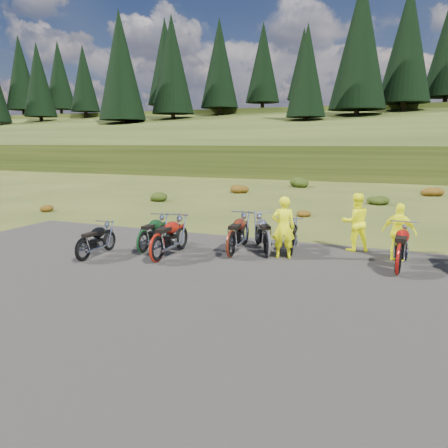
% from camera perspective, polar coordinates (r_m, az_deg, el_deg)
% --- Properties ---
extents(ground, '(300.00, 300.00, 0.00)m').
position_cam_1_polar(ground, '(11.19, 2.04, -6.48)').
color(ground, '#3A4617').
rests_on(ground, ground).
extents(gravel_pad, '(20.00, 12.00, 0.04)m').
position_cam_1_polar(gravel_pad, '(9.44, -2.22, -9.80)').
color(gravel_pad, black).
rests_on(gravel_pad, ground).
extents(hill_slope, '(300.00, 45.97, 9.37)m').
position_cam_1_polar(hill_slope, '(60.24, 18.82, 6.97)').
color(hill_slope, '#243612').
rests_on(hill_slope, ground).
extents(hill_plateau, '(300.00, 90.00, 9.17)m').
position_cam_1_polar(hill_plateau, '(120.14, 20.68, 8.43)').
color(hill_plateau, '#243612').
rests_on(hill_plateau, ground).
extents(conifer_9, '(7.48, 7.48, 19.00)m').
position_cam_1_polar(conifer_9, '(118.29, -25.04, 17.47)').
color(conifer_9, black).
rests_on(conifer_9, ground).
extents(conifer_10, '(7.04, 7.04, 18.00)m').
position_cam_1_polar(conifer_10, '(118.39, -20.74, 17.72)').
color(conifer_10, black).
rests_on(conifer_10, ground).
extents(conifer_12, '(6.16, 6.16, 16.00)m').
position_cam_1_polar(conifer_12, '(96.00, -23.09, 16.96)').
color(conifer_12, black).
rests_on(conifer_12, ground).
extents(conifer_13, '(5.72, 5.72, 15.00)m').
position_cam_1_polar(conifer_13, '(96.54, -17.84, 17.66)').
color(conifer_13, black).
rests_on(conifer_13, ground).
extents(conifer_14, '(5.28, 5.28, 14.00)m').
position_cam_1_polar(conifer_14, '(97.83, -12.66, 18.22)').
color(conifer_14, black).
rests_on(conifer_14, ground).
extents(conifer_15, '(7.92, 7.92, 20.00)m').
position_cam_1_polar(conifer_15, '(100.28, -7.66, 20.27)').
color(conifer_15, black).
rests_on(conifer_15, ground).
extents(conifer_16, '(7.48, 7.48, 19.00)m').
position_cam_1_polar(conifer_16, '(75.43, -13.37, 19.54)').
color(conifer_16, black).
rests_on(conifer_16, ground).
extents(conifer_17, '(7.04, 7.04, 18.00)m').
position_cam_1_polar(conifer_17, '(77.46, -6.80, 20.02)').
color(conifer_17, black).
rests_on(conifer_17, ground).
extents(conifer_18, '(6.60, 6.60, 17.00)m').
position_cam_1_polar(conifer_18, '(80.34, -0.60, 20.25)').
color(conifer_18, black).
rests_on(conifer_18, ground).
extents(conifer_19, '(6.16, 6.16, 16.00)m').
position_cam_1_polar(conifer_19, '(83.99, 5.12, 20.27)').
color(conifer_19, black).
rests_on(conifer_19, ground).
extents(conifer_20, '(5.72, 5.72, 15.00)m').
position_cam_1_polar(conifer_20, '(88.24, 10.31, 19.88)').
color(conifer_20, black).
rests_on(conifer_20, ground).
extents(conifer_21, '(5.28, 5.28, 14.00)m').
position_cam_1_polar(conifer_21, '(62.06, 10.77, 19.08)').
color(conifer_21, black).
rests_on(conifer_21, ground).
extents(conifer_22, '(7.92, 7.92, 20.00)m').
position_cam_1_polar(conifer_22, '(67.73, 17.37, 21.69)').
color(conifer_22, black).
rests_on(conifer_22, ground).
extents(conifer_23, '(7.48, 7.48, 19.00)m').
position_cam_1_polar(conifer_23, '(73.42, 22.84, 21.01)').
color(conifer_23, black).
rests_on(conifer_23, ground).
extents(shrub_0, '(0.77, 0.77, 0.45)m').
position_cam_1_polar(shrub_0, '(22.64, -21.93, 2.10)').
color(shrub_0, '#6E320D').
rests_on(shrub_0, ground).
extents(shrub_1, '(1.03, 1.03, 0.61)m').
position_cam_1_polar(shrub_1, '(25.05, -8.65, 3.69)').
color(shrub_1, '#1D310C').
rests_on(shrub_1, ground).
extents(shrub_2, '(1.30, 1.30, 0.77)m').
position_cam_1_polar(shrub_2, '(28.56, 1.87, 4.81)').
color(shrub_2, '#6E320D').
rests_on(shrub_2, ground).
extents(shrub_3, '(1.56, 1.56, 0.92)m').
position_cam_1_polar(shrub_3, '(32.82, 9.90, 5.56)').
color(shrub_3, '#1D310C').
rests_on(shrub_3, ground).
extents(shrub_4, '(0.77, 0.77, 0.45)m').
position_cam_1_polar(shrub_4, '(19.91, 10.14, 1.63)').
color(shrub_4, '#6E320D').
rests_on(shrub_4, ground).
extents(shrub_5, '(1.03, 1.03, 0.61)m').
position_cam_1_polar(shrub_5, '(24.75, 19.35, 3.13)').
color(shrub_5, '#1D310C').
rests_on(shrub_5, ground).
extents(shrub_6, '(1.30, 1.30, 0.77)m').
position_cam_1_polar(shrub_6, '(30.03, 25.46, 4.07)').
color(shrub_6, '#6E320D').
rests_on(shrub_6, ground).
extents(motorcycle_0, '(0.70, 1.91, 0.99)m').
position_cam_1_polar(motorcycle_0, '(12.81, -17.86, -4.78)').
color(motorcycle_0, black).
rests_on(motorcycle_0, ground).
extents(motorcycle_1, '(0.80, 2.28, 1.18)m').
position_cam_1_polar(motorcycle_1, '(12.24, -8.69, -5.09)').
color(motorcycle_1, '#9B170B').
rests_on(motorcycle_1, ground).
extents(motorcycle_2, '(0.77, 2.04, 1.05)m').
position_cam_1_polar(motorcycle_2, '(13.28, -10.49, -3.90)').
color(motorcycle_2, '#0E3416').
rests_on(motorcycle_2, ground).
extents(motorcycle_3, '(1.67, 2.26, 1.14)m').
position_cam_1_polar(motorcycle_3, '(12.75, 5.64, -4.37)').
color(motorcycle_3, '#AFAFB4').
rests_on(motorcycle_3, ground).
extents(motorcycle_4, '(0.92, 2.30, 1.18)m').
position_cam_1_polar(motorcycle_4, '(12.59, 0.90, -4.51)').
color(motorcycle_4, '#551B0E').
rests_on(motorcycle_4, ground).
extents(motorcycle_5, '(0.94, 1.93, 0.97)m').
position_cam_1_polar(motorcycle_5, '(12.93, 8.74, -4.24)').
color(motorcycle_5, black).
rests_on(motorcycle_5, ground).
extents(motorcycle_6, '(0.91, 2.33, 1.20)m').
position_cam_1_polar(motorcycle_6, '(11.79, 21.68, -6.36)').
color(motorcycle_6, maroon).
rests_on(motorcycle_6, ground).
extents(person_middle, '(0.74, 0.59, 1.78)m').
position_cam_1_polar(person_middle, '(12.46, 7.77, -0.57)').
color(person_middle, '#FAFF0D').
rests_on(person_middle, ground).
extents(person_right_a, '(1.06, 0.98, 1.76)m').
position_cam_1_polar(person_right_a, '(13.80, 16.79, 0.13)').
color(person_right_a, '#FAFF0D').
rests_on(person_right_a, ground).
extents(person_right_b, '(1.02, 0.66, 1.62)m').
position_cam_1_polar(person_right_b, '(13.03, 21.90, -1.13)').
color(person_right_b, '#FAFF0D').
rests_on(person_right_b, ground).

